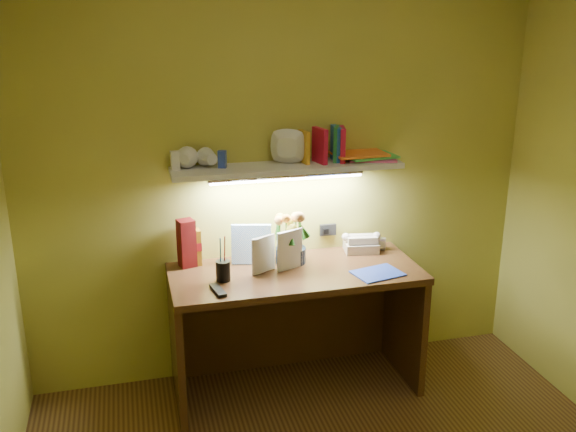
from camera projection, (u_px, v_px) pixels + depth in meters
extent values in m
cube|color=#3C2410|center=(295.00, 330.00, 3.70)|extent=(1.40, 0.60, 0.75)
cube|color=#BCBBC0|center=(380.00, 244.00, 3.89)|extent=(0.08, 0.06, 0.07)
cube|color=#570C0C|center=(187.00, 243.00, 3.61)|extent=(0.11, 0.11, 0.27)
cylinder|color=black|center=(223.00, 264.00, 3.42)|extent=(0.09, 0.09, 0.19)
cube|color=black|center=(218.00, 290.00, 3.31)|extent=(0.07, 0.16, 0.02)
cube|color=#2944B7|center=(378.00, 273.00, 3.54)|extent=(0.29, 0.24, 0.01)
imported|color=beige|center=(252.00, 258.00, 3.48)|extent=(0.15, 0.08, 0.21)
imported|color=silver|center=(278.00, 253.00, 3.52)|extent=(0.16, 0.07, 0.23)
cube|color=silver|center=(288.00, 167.00, 3.58)|extent=(1.30, 0.25, 0.03)
imported|color=silver|center=(184.00, 162.00, 3.44)|extent=(0.15, 0.15, 0.09)
imported|color=silver|center=(212.00, 160.00, 3.46)|extent=(0.13, 0.13, 0.10)
imported|color=silver|center=(287.00, 161.00, 3.56)|extent=(0.25, 0.25, 0.05)
cube|color=silver|center=(175.00, 160.00, 3.45)|extent=(0.05, 0.04, 0.10)
cube|color=#2944B7|center=(222.00, 159.00, 3.49)|extent=(0.05, 0.05, 0.10)
cube|color=red|center=(320.00, 146.00, 3.59)|extent=(0.06, 0.14, 0.20)
cube|color=gold|center=(304.00, 147.00, 3.59)|extent=(0.04, 0.12, 0.18)
cube|color=#1B5EB4|center=(336.00, 144.00, 3.65)|extent=(0.04, 0.14, 0.20)
cube|color=#1D7336|center=(336.00, 144.00, 3.64)|extent=(0.07, 0.13, 0.20)
cube|color=red|center=(342.00, 144.00, 3.63)|extent=(0.06, 0.14, 0.20)
cube|color=#E04D98|center=(371.00, 158.00, 3.71)|extent=(0.31, 0.26, 0.01)
cube|color=#49C657|center=(370.00, 156.00, 3.71)|extent=(0.31, 0.24, 0.01)
cube|color=orange|center=(359.00, 153.00, 3.70)|extent=(0.32, 0.24, 0.01)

